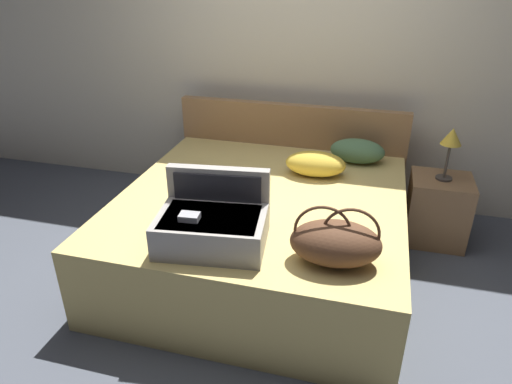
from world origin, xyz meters
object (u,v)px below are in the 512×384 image
at_px(pillow_near_headboard, 357,151).
at_px(table_lamp, 451,140).
at_px(bed, 261,232).
at_px(nightstand, 437,210).
at_px(hard_case_large, 213,224).
at_px(duffel_bag, 336,242).
at_px(pillow_center_head, 315,164).

bearing_deg(pillow_near_headboard, table_lamp, -6.06).
distance_m(bed, nightstand, 1.40).
distance_m(hard_case_large, nightstand, 1.92).
bearing_deg(pillow_near_headboard, duffel_bag, -90.67).
bearing_deg(pillow_near_headboard, bed, -126.96).
relative_size(pillow_center_head, table_lamp, 1.11).
xyz_separation_m(duffel_bag, nightstand, (0.66, 1.32, -0.42)).
bearing_deg(table_lamp, hard_case_large, -135.60).
xyz_separation_m(bed, hard_case_large, (-0.12, -0.62, 0.40)).
bearing_deg(pillow_center_head, bed, -124.28).
xyz_separation_m(duffel_bag, table_lamp, (0.66, 1.32, 0.15)).
xyz_separation_m(pillow_center_head, nightstand, (0.92, 0.26, -0.39)).
relative_size(hard_case_large, nightstand, 1.22).
xyz_separation_m(hard_case_large, table_lamp, (1.34, 1.31, 0.15)).
bearing_deg(pillow_center_head, nightstand, 15.63).
bearing_deg(pillow_near_headboard, pillow_center_head, -130.24).
distance_m(pillow_near_headboard, table_lamp, 0.67).
bearing_deg(nightstand, pillow_near_headboard, 173.94).
bearing_deg(pillow_center_head, pillow_near_headboard, 49.76).
xyz_separation_m(hard_case_large, nightstand, (1.34, 1.31, -0.42)).
xyz_separation_m(bed, nightstand, (1.22, 0.69, -0.02)).
distance_m(duffel_bag, nightstand, 1.53).
height_order(pillow_near_headboard, nightstand, pillow_near_headboard).
bearing_deg(hard_case_large, bed, 71.80).
bearing_deg(hard_case_large, nightstand, 37.03).
relative_size(duffel_bag, pillow_near_headboard, 1.19).
bearing_deg(bed, pillow_center_head, 55.72).
distance_m(hard_case_large, table_lamp, 1.87).
distance_m(duffel_bag, table_lamp, 1.48).
distance_m(pillow_near_headboard, pillow_center_head, 0.43).
bearing_deg(duffel_bag, nightstand, 63.32).
distance_m(pillow_center_head, nightstand, 1.03).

